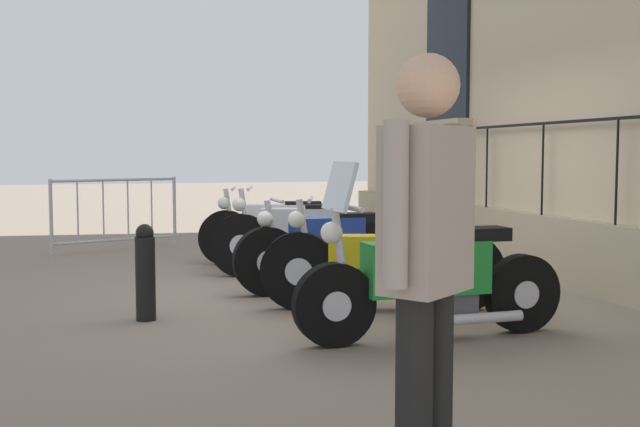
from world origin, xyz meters
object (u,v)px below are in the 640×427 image
Objects in this scene: motorcycle_white at (280,230)px; bollard at (145,272)px; pedestrian_standing at (426,258)px; crowd_barrier at (116,211)px; motorcycle_green at (429,281)px; motorcycle_blue at (330,251)px; motorcycle_silver at (299,237)px; motorcycle_yellow at (381,264)px.

bollard is (1.83, 2.84, -0.03)m from motorcycle_white.
bollard is 0.46× the size of pedestrian_standing.
crowd_barrier reaches higher than bollard.
motorcycle_white is at bearing -87.73° from motorcycle_green.
motorcycle_white is 3.38m from bollard.
motorcycle_silver is at bearing -88.15° from motorcycle_blue.
motorcycle_silver is 2.50× the size of bollard.
motorcycle_white is 1.02× the size of motorcycle_blue.
motorcycle_green is (-0.13, 2.07, 0.03)m from motorcycle_blue.
crowd_barrier reaches higher than motorcycle_blue.
crowd_barrier is at bearing -84.15° from pedestrian_standing.
bollard is (-0.11, 4.93, -0.15)m from crowd_barrier.
motorcycle_yellow is (-0.21, 2.02, -0.04)m from motorcycle_silver.
pedestrian_standing reaches higher than crowd_barrier.
motorcycle_silver is 0.96× the size of motorcycle_yellow.
motorcycle_blue is at bearing -102.94° from pedestrian_standing.
crowd_barrier is at bearing -64.58° from motorcycle_blue.
bollard is (1.86, 0.79, -0.01)m from motorcycle_blue.
motorcycle_green reaches higher than motorcycle_yellow.
motorcycle_green is (0.05, 1.13, 0.03)m from motorcycle_yellow.
motorcycle_white is at bearing -85.95° from motorcycle_yellow.
crowd_barrier is at bearing -57.75° from motorcycle_silver.
motorcycle_white is 3.00m from motorcycle_yellow.
motorcycle_green reaches higher than bollard.
pedestrian_standing is (1.07, 4.65, 0.59)m from motorcycle_blue.
motorcycle_yellow is 5.53m from crowd_barrier.
pedestrian_standing is (1.04, 6.71, 0.57)m from motorcycle_white.
crowd_barrier is (2.10, -6.22, 0.12)m from motorcycle_green.
motorcycle_silver is 2.03m from motorcycle_yellow.
motorcycle_green is at bearing 92.27° from motorcycle_white.
motorcycle_silver is at bearing 89.91° from motorcycle_white.
motorcycle_silver is 2.61m from bollard.
motorcycle_silver is at bearing -134.43° from bollard.
motorcycle_blue is 0.96m from motorcycle_yellow.
crowd_barrier is (1.97, -4.15, 0.15)m from motorcycle_blue.
crowd_barrier reaches higher than motorcycle_yellow.
motorcycle_silver is at bearing -87.00° from motorcycle_green.
bollard is at bearing 45.57° from motorcycle_silver.
motorcycle_blue is 2.02m from bollard.
pedestrian_standing is at bearing 101.61° from bollard.
motorcycle_yellow is (-0.21, 3.00, -0.02)m from motorcycle_white.
pedestrian_standing is at bearing 77.06° from motorcycle_blue.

